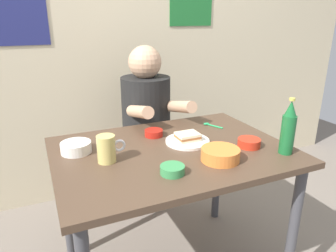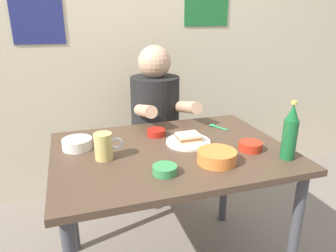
% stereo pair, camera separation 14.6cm
% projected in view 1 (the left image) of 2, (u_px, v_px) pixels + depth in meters
% --- Properties ---
extents(wall_back, '(4.40, 0.09, 2.60)m').
position_uv_depth(wall_back, '(111.00, 22.00, 2.20)').
color(wall_back, beige).
rests_on(wall_back, ground).
extents(dining_table, '(1.10, 0.80, 0.74)m').
position_uv_depth(dining_table, '(172.00, 167.00, 1.51)').
color(dining_table, '#4C3828').
rests_on(dining_table, ground).
extents(stool, '(0.34, 0.34, 0.45)m').
position_uv_depth(stool, '(147.00, 165.00, 2.19)').
color(stool, '#4C4C51').
rests_on(stool, ground).
extents(person_seated, '(0.33, 0.56, 0.72)m').
position_uv_depth(person_seated, '(147.00, 108.00, 2.05)').
color(person_seated, black).
rests_on(person_seated, stool).
extents(plate_orange, '(0.22, 0.22, 0.01)m').
position_uv_depth(plate_orange, '(187.00, 141.00, 1.56)').
color(plate_orange, silver).
rests_on(plate_orange, dining_table).
extents(sandwich, '(0.11, 0.09, 0.04)m').
position_uv_depth(sandwich, '(188.00, 137.00, 1.55)').
color(sandwich, beige).
rests_on(sandwich, plate_orange).
extents(beer_mug, '(0.13, 0.08, 0.12)m').
position_uv_depth(beer_mug, '(107.00, 149.00, 1.34)').
color(beer_mug, '#D1BC66').
rests_on(beer_mug, dining_table).
extents(beer_bottle, '(0.06, 0.06, 0.26)m').
position_uv_depth(beer_bottle, '(288.00, 129.00, 1.40)').
color(beer_bottle, '#19602D').
rests_on(beer_bottle, dining_table).
extents(dip_bowl_green, '(0.10, 0.10, 0.03)m').
position_uv_depth(dip_bowl_green, '(172.00, 169.00, 1.24)').
color(dip_bowl_green, '#388C4C').
rests_on(dip_bowl_green, dining_table).
extents(rice_bowl_white, '(0.14, 0.14, 0.05)m').
position_uv_depth(rice_bowl_white, '(76.00, 147.00, 1.44)').
color(rice_bowl_white, silver).
rests_on(rice_bowl_white, dining_table).
extents(sambal_bowl_red, '(0.10, 0.10, 0.03)m').
position_uv_depth(sambal_bowl_red, '(154.00, 133.00, 1.64)').
color(sambal_bowl_red, '#B21E14').
rests_on(sambal_bowl_red, dining_table).
extents(soup_bowl_orange, '(0.17, 0.17, 0.05)m').
position_uv_depth(soup_bowl_orange, '(220.00, 154.00, 1.36)').
color(soup_bowl_orange, orange).
rests_on(soup_bowl_orange, dining_table).
extents(sauce_bowl_chili, '(0.11, 0.11, 0.04)m').
position_uv_depth(sauce_bowl_chili, '(249.00, 142.00, 1.50)').
color(sauce_bowl_chili, red).
rests_on(sauce_bowl_chili, dining_table).
extents(spoon, '(0.07, 0.11, 0.01)m').
position_uv_depth(spoon, '(210.00, 125.00, 1.80)').
color(spoon, '#26A559').
rests_on(spoon, dining_table).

